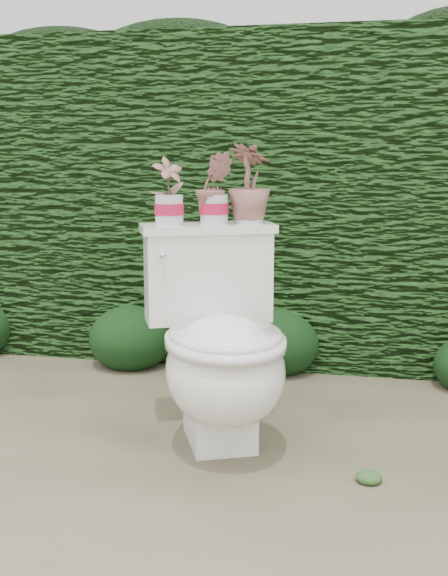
% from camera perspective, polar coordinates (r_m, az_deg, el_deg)
% --- Properties ---
extents(ground, '(60.00, 60.00, 0.00)m').
position_cam_1_polar(ground, '(2.48, 2.69, -14.08)').
color(ground, '#7D7556').
rests_on(ground, ground).
extents(hedge, '(8.00, 1.00, 1.60)m').
position_cam_1_polar(hedge, '(3.85, 6.69, 7.01)').
color(hedge, '#26531B').
rests_on(hedge, ground).
extents(house_wall, '(8.00, 3.50, 4.00)m').
position_cam_1_polar(house_wall, '(8.29, 14.22, 16.98)').
color(house_wall, silver).
rests_on(house_wall, ground).
extents(toilet, '(0.69, 0.80, 0.78)m').
position_cam_1_polar(toilet, '(2.56, -0.29, -4.86)').
color(toilet, white).
rests_on(toilet, ground).
extents(potted_plant_left, '(0.15, 0.15, 0.24)m').
position_cam_1_polar(potted_plant_left, '(2.68, -4.37, 7.50)').
color(potted_plant_left, '#356B21').
rests_on(potted_plant_left, toilet).
extents(potted_plant_center, '(0.17, 0.15, 0.25)m').
position_cam_1_polar(potted_plant_center, '(2.71, -0.80, 7.75)').
color(potted_plant_center, '#356B21').
rests_on(potted_plant_center, toilet).
extents(potted_plant_right, '(0.21, 0.21, 0.28)m').
position_cam_1_polar(potted_plant_right, '(2.74, 2.01, 8.09)').
color(potted_plant_right, '#356B21').
rests_on(potted_plant_right, toilet).
extents(liriope_clump_2, '(0.41, 0.41, 0.33)m').
position_cam_1_polar(liriope_clump_2, '(3.60, -7.40, -3.51)').
color(liriope_clump_2, '#153713').
rests_on(liriope_clump_2, ground).
extents(liriope_clump_3, '(0.42, 0.42, 0.34)m').
position_cam_1_polar(liriope_clump_3, '(3.50, 4.15, -3.79)').
color(liriope_clump_3, '#153713').
rests_on(liriope_clump_3, ground).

